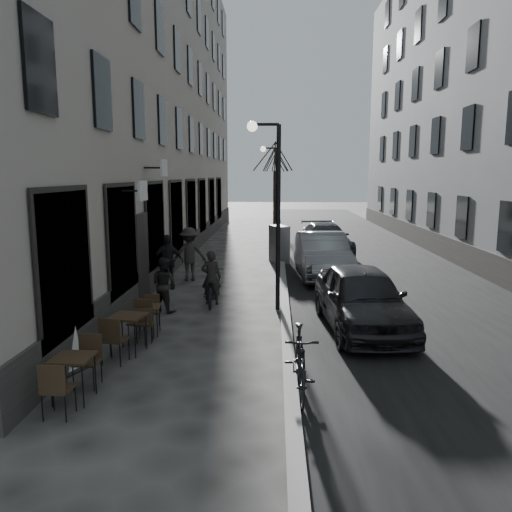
# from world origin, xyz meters

# --- Properties ---
(ground) EXTENTS (120.00, 120.00, 0.00)m
(ground) POSITION_xyz_m (0.00, 0.00, 0.00)
(ground) COLOR #32302D
(ground) RESTS_ON ground
(road) EXTENTS (7.30, 60.00, 0.00)m
(road) POSITION_xyz_m (3.85, 16.00, 0.00)
(road) COLOR black
(road) RESTS_ON ground
(kerb) EXTENTS (0.25, 60.00, 0.12)m
(kerb) POSITION_xyz_m (0.20, 16.00, 0.06)
(kerb) COLOR gray
(kerb) RESTS_ON ground
(building_left) EXTENTS (4.00, 35.00, 16.00)m
(building_left) POSITION_xyz_m (-6.00, 16.50, 8.00)
(building_left) COLOR #A4998A
(building_left) RESTS_ON ground
(building_right) EXTENTS (4.00, 35.00, 16.00)m
(building_right) POSITION_xyz_m (9.50, 16.50, 8.00)
(building_right) COLOR slate
(building_right) RESTS_ON ground
(streetlamp_near) EXTENTS (0.90, 0.28, 5.09)m
(streetlamp_near) POSITION_xyz_m (-0.17, 6.00, 3.16)
(streetlamp_near) COLOR black
(streetlamp_near) RESTS_ON ground
(streetlamp_far) EXTENTS (0.90, 0.28, 5.09)m
(streetlamp_far) POSITION_xyz_m (-0.17, 18.00, 3.16)
(streetlamp_far) COLOR black
(streetlamp_far) RESTS_ON ground
(tree_near) EXTENTS (2.40, 2.40, 5.70)m
(tree_near) POSITION_xyz_m (-0.10, 21.00, 4.66)
(tree_near) COLOR black
(tree_near) RESTS_ON ground
(tree_far) EXTENTS (2.40, 2.40, 5.70)m
(tree_far) POSITION_xyz_m (-0.10, 27.00, 4.66)
(tree_far) COLOR black
(tree_far) RESTS_ON ground
(bistro_set_a) EXTENTS (0.64, 1.54, 0.90)m
(bistro_set_a) POSITION_xyz_m (-3.39, 0.23, 0.46)
(bistro_set_a) COLOR #2E2114
(bistro_set_a) RESTS_ON ground
(bistro_set_b) EXTENTS (0.76, 1.67, 0.96)m
(bistro_set_b) POSITION_xyz_m (-3.14, 2.49, 0.49)
(bistro_set_b) COLOR #2E2114
(bistro_set_b) RESTS_ON ground
(bistro_set_c) EXTENTS (0.61, 1.39, 0.81)m
(bistro_set_c) POSITION_xyz_m (-3.03, 3.70, 0.41)
(bistro_set_c) COLOR #2E2114
(bistro_set_c) RESTS_ON ground
(sign_board) EXTENTS (0.63, 0.76, 1.18)m
(sign_board) POSITION_xyz_m (-4.02, 1.38, 0.48)
(sign_board) COLOR black
(sign_board) RESTS_ON ground
(utility_cabinet) EXTENTS (0.91, 1.18, 1.56)m
(utility_cabinet) POSITION_xyz_m (0.10, 13.56, 0.78)
(utility_cabinet) COLOR slate
(utility_cabinet) RESTS_ON ground
(bicycle) EXTENTS (0.73, 1.86, 0.96)m
(bicycle) POSITION_xyz_m (-1.90, 6.51, 0.48)
(bicycle) COLOR black
(bicycle) RESTS_ON ground
(cyclist_rider) EXTENTS (0.59, 0.40, 1.57)m
(cyclist_rider) POSITION_xyz_m (-1.90, 6.51, 0.79)
(cyclist_rider) COLOR black
(cyclist_rider) RESTS_ON ground
(pedestrian_near) EXTENTS (0.92, 0.86, 1.50)m
(pedestrian_near) POSITION_xyz_m (-3.09, 5.68, 0.75)
(pedestrian_near) COLOR black
(pedestrian_near) RESTS_ON ground
(pedestrian_mid) EXTENTS (1.35, 0.98, 1.88)m
(pedestrian_mid) POSITION_xyz_m (-3.08, 9.72, 0.94)
(pedestrian_mid) COLOR #2E2B28
(pedestrian_mid) RESTS_ON ground
(pedestrian_far) EXTENTS (1.12, 0.69, 1.78)m
(pedestrian_far) POSITION_xyz_m (-3.60, 8.46, 0.89)
(pedestrian_far) COLOR black
(pedestrian_far) RESTS_ON ground
(car_near) EXTENTS (2.16, 4.65, 1.54)m
(car_near) POSITION_xyz_m (2.02, 4.33, 0.77)
(car_near) COLOR black
(car_near) RESTS_ON ground
(car_mid) EXTENTS (1.95, 4.94, 1.60)m
(car_mid) POSITION_xyz_m (1.64, 10.61, 0.80)
(car_mid) COLOR gray
(car_mid) RESTS_ON ground
(car_far) EXTENTS (2.46, 5.02, 1.41)m
(car_far) POSITION_xyz_m (2.30, 15.96, 0.70)
(car_far) COLOR #31343A
(car_far) RESTS_ON ground
(moped) EXTENTS (0.56, 1.91, 1.14)m
(moped) POSITION_xyz_m (0.35, 0.61, 0.57)
(moped) COLOR black
(moped) RESTS_ON ground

